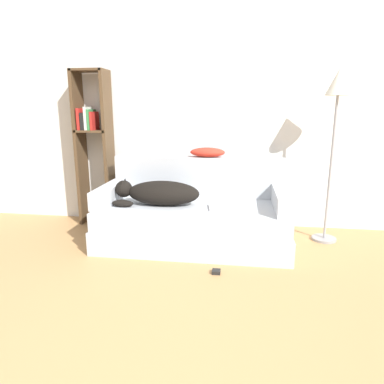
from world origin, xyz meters
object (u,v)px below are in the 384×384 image
Objects in this scene: power_adapter at (216,272)px; dog at (159,193)px; laptop at (227,208)px; bookshelf at (93,140)px; floor_lamp at (337,103)px; couch at (193,225)px; throw_pillow at (207,152)px.

dog is at bearing 136.90° from power_adapter.
laptop is 0.66m from power_adapter.
power_adapter is (-0.05, -0.53, -0.39)m from laptop.
floor_lamp is at bearing -5.20° from bookshelf.
floor_lamp is (0.97, 0.36, 0.94)m from laptop.
dog is at bearing 168.14° from laptop.
couch is 1.75m from floor_lamp.
dog reaches higher than couch.
floor_lamp is at bearing 11.35° from dog.
couch is 0.77m from throw_pillow.
bookshelf reaches higher than floor_lamp.
floor_lamp is (1.30, 0.28, 1.15)m from couch.
laptop is at bearing 84.27° from power_adapter.
dog is 0.48× the size of bookshelf.
laptop is at bearing -63.74° from throw_pillow.
bookshelf reaches higher than laptop.
dog is 2.27× the size of throw_pillow.
throw_pillow is at bearing 100.12° from power_adapter.
couch is 5.01× the size of throw_pillow.
throw_pillow is 1.31m from power_adapter.
throw_pillow is at bearing 107.21° from laptop.
laptop is (0.65, -0.03, -0.11)m from dog.
dog reaches higher than laptop.
bookshelf reaches higher than couch.
power_adapter is at bearing -43.10° from dog.
throw_pillow is (0.42, 0.43, 0.34)m from dog.
throw_pillow is at bearing 45.98° from dog.
laptop is 0.22× the size of floor_lamp.
bookshelf reaches higher than throw_pillow.
couch is 5.01× the size of laptop.
dog is 0.66m from laptop.
bookshelf reaches higher than power_adapter.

